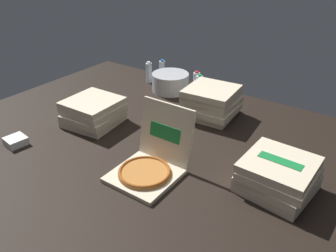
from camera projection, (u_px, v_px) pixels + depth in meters
name	position (u px, v px, depth m)	size (l,w,h in m)	color
ground_plane	(154.00, 149.00, 2.35)	(3.20, 2.40, 0.02)	black
open_pizza_box	(151.00, 161.00, 2.06)	(0.37, 0.46, 0.40)	beige
pizza_stack_right_far	(278.00, 176.00, 1.91)	(0.42, 0.42, 0.20)	beige
pizza_stack_left_mid	(93.00, 112.00, 2.61)	(0.42, 0.41, 0.20)	beige
pizza_stack_right_mid	(211.00, 102.00, 2.71)	(0.42, 0.42, 0.24)	beige
ice_bucket	(170.00, 82.00, 3.19)	(0.34, 0.34, 0.17)	#B7BABF
water_bottle_0	(199.00, 86.00, 3.06)	(0.06, 0.06, 0.21)	white
water_bottle_1	(196.00, 83.00, 3.13)	(0.06, 0.06, 0.21)	white
water_bottle_2	(162.00, 70.00, 3.43)	(0.06, 0.06, 0.21)	white
water_bottle_3	(149.00, 73.00, 3.37)	(0.06, 0.06, 0.21)	white
napkin_pile	(16.00, 141.00, 2.37)	(0.13, 0.13, 0.05)	white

